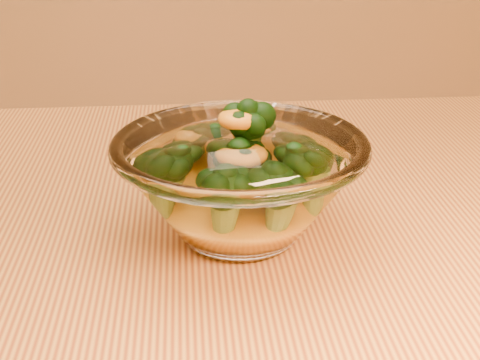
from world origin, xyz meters
name	(u,v)px	position (x,y,z in m)	size (l,w,h in m)	color
glass_bowl	(240,185)	(-0.08, 0.06, 0.80)	(0.19, 0.19, 0.09)	white
cheese_sauce	(240,206)	(-0.08, 0.06, 0.78)	(0.11, 0.11, 0.03)	orange
broccoli_heap	(240,167)	(-0.08, 0.06, 0.81)	(0.14, 0.13, 0.08)	black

